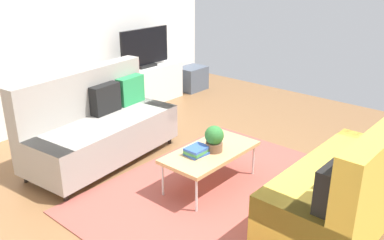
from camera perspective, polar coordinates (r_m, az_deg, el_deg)
ground_plane at (r=4.60m, az=0.20°, el=-8.97°), size 7.68×7.68×0.00m
wall_far at (r=6.23m, az=-20.09°, el=12.07°), size 6.40×0.12×2.90m
area_rug at (r=4.46m, az=4.12°, el=-9.98°), size 2.90×2.20×0.01m
couch_beige at (r=5.10m, az=-12.81°, el=-0.75°), size 1.98×1.04×1.10m
couch_green at (r=4.02m, az=21.43°, el=-8.06°), size 1.91×0.86×1.10m
coffee_table at (r=4.42m, az=2.58°, el=-4.56°), size 1.10×0.56×0.42m
tv_console at (r=7.11m, az=-6.45°, el=4.88°), size 1.40×0.44×0.64m
tv at (r=6.95m, az=-6.56°, el=9.86°), size 1.00×0.20×0.64m
storage_trunk at (r=7.83m, az=0.01°, el=5.79°), size 0.52×0.40×0.44m
potted_plant at (r=4.33m, az=3.10°, el=-2.57°), size 0.20×0.20×0.28m
table_book_0 at (r=4.31m, az=0.69°, el=-4.64°), size 0.26×0.20×0.02m
table_book_1 at (r=4.30m, az=0.69°, el=-4.31°), size 0.25×0.19×0.03m
table_book_2 at (r=4.28m, az=0.69°, el=-3.95°), size 0.24×0.18×0.03m
vase_0 at (r=6.68m, az=-10.56°, el=7.11°), size 0.09×0.09×0.15m
vase_1 at (r=6.77m, az=-9.57°, el=7.41°), size 0.08×0.08×0.16m
bottle_0 at (r=6.79m, az=-8.15°, el=7.58°), size 0.05×0.05×0.17m
bottle_1 at (r=6.86m, az=-7.52°, el=7.62°), size 0.04×0.04×0.15m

